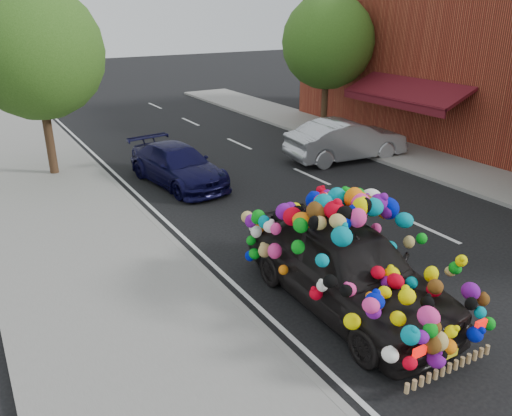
# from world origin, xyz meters

# --- Properties ---
(ground) EXTENTS (100.00, 100.00, 0.00)m
(ground) POSITION_xyz_m (0.00, 0.00, 0.00)
(ground) COLOR black
(ground) RESTS_ON ground
(sidewalk) EXTENTS (4.00, 60.00, 0.12)m
(sidewalk) POSITION_xyz_m (-4.30, 0.00, 0.06)
(sidewalk) COLOR gray
(sidewalk) RESTS_ON ground
(kerb) EXTENTS (0.15, 60.00, 0.13)m
(kerb) POSITION_xyz_m (-2.35, 0.00, 0.07)
(kerb) COLOR gray
(kerb) RESTS_ON ground
(footpath_far) EXTENTS (3.00, 40.00, 0.12)m
(footpath_far) POSITION_xyz_m (8.20, 3.00, 0.06)
(footpath_far) COLOR gray
(footpath_far) RESTS_ON ground
(lane_markings) EXTENTS (6.00, 50.00, 0.01)m
(lane_markings) POSITION_xyz_m (3.60, 0.00, 0.01)
(lane_markings) COLOR silver
(lane_markings) RESTS_ON ground
(tree_near_sidewalk) EXTENTS (4.20, 4.20, 6.13)m
(tree_near_sidewalk) POSITION_xyz_m (-3.80, 9.50, 4.02)
(tree_near_sidewalk) COLOR #332114
(tree_near_sidewalk) RESTS_ON ground
(tree_far_b) EXTENTS (4.00, 4.00, 5.90)m
(tree_far_b) POSITION_xyz_m (8.00, 10.00, 3.89)
(tree_far_b) COLOR #332114
(tree_far_b) RESTS_ON ground
(plush_art_car) EXTENTS (2.41, 5.07, 2.29)m
(plush_art_car) POSITION_xyz_m (-0.53, -1.57, 1.18)
(plush_art_car) COLOR black
(plush_art_car) RESTS_ON ground
(navy_sedan) EXTENTS (2.27, 4.44, 1.23)m
(navy_sedan) POSITION_xyz_m (-0.52, 6.61, 0.62)
(navy_sedan) COLOR black
(navy_sedan) RESTS_ON ground
(silver_hatchback) EXTENTS (4.68, 2.06, 1.49)m
(silver_hatchback) POSITION_xyz_m (5.89, 5.97, 0.75)
(silver_hatchback) COLOR #A1A3A9
(silver_hatchback) RESTS_ON ground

